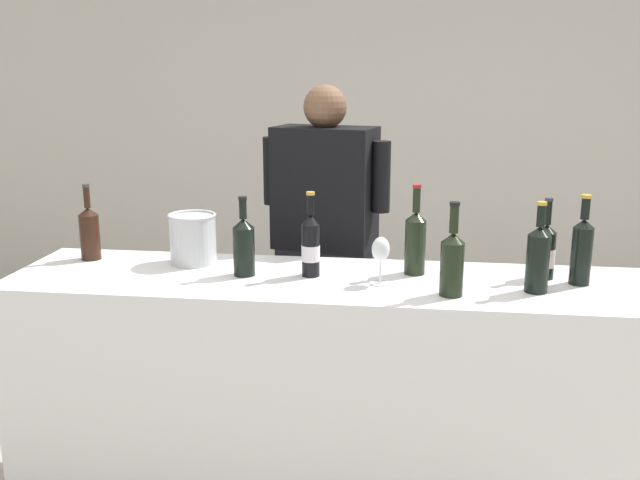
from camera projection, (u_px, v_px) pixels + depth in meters
The scene contains 13 objects.
wall_back at pixel (372, 118), 5.07m from camera, with size 8.00×0.10×2.80m, color beige.
counter at pixel (329, 395), 2.78m from camera, with size 2.48×0.60×0.97m, color white.
wine_bottle_0 at pixel (538, 257), 2.48m from camera, with size 0.08×0.08×0.33m.
wine_bottle_1 at pixel (415, 241), 2.70m from camera, with size 0.08×0.08×0.35m.
wine_bottle_2 at pixel (90, 232), 2.91m from camera, with size 0.08×0.08×0.32m.
wine_bottle_3 at pixel (582, 249), 2.57m from camera, with size 0.08×0.08×0.34m.
wine_bottle_4 at pixel (311, 245), 2.67m from camera, with size 0.07×0.07×0.33m.
wine_bottle_5 at pixel (452, 261), 2.44m from camera, with size 0.08×0.08×0.34m.
wine_bottle_6 at pixel (244, 245), 2.68m from camera, with size 0.08×0.08×0.31m.
wine_bottle_7 at pixel (545, 251), 2.65m from camera, with size 0.08×0.08×0.31m.
wine_glass at pixel (381, 252), 2.56m from camera, with size 0.08×0.08×0.18m.
ice_bucket at pixel (193, 238), 2.85m from camera, with size 0.20×0.20×0.21m.
person_server at pixel (325, 272), 3.28m from camera, with size 0.60×0.34×1.68m.
Camera 1 is at (0.30, -2.54, 1.75)m, focal length 39.13 mm.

